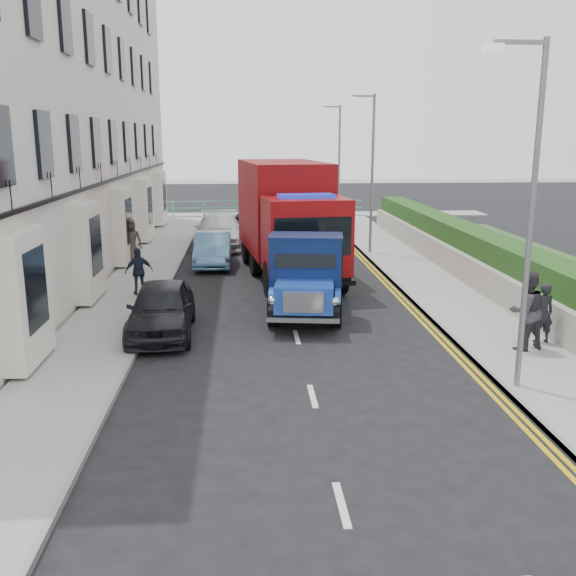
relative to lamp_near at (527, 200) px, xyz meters
The scene contains 22 objects.
ground 6.12m from the lamp_near, 154.42° to the left, with size 120.00×120.00×0.00m, color black.
pavement_west 14.98m from the lamp_near, 130.45° to the left, with size 2.40×38.00×0.12m, color gray.
pavement_east 11.74m from the lamp_near, 84.17° to the left, with size 2.60×38.00×0.12m, color gray.
promenade 31.53m from the lamp_near, 97.67° to the left, with size 30.00×2.50×0.12m, color gray.
sea_plane 62.27m from the lamp_near, 93.85° to the left, with size 120.00×120.00×0.00m, color slate.
terrace_west 20.52m from the lamp_near, 132.29° to the left, with size 6.31×30.20×14.25m.
garden_east 11.82m from the lamp_near, 74.59° to the left, with size 1.45×28.00×1.75m.
seafront_railing 30.68m from the lamp_near, 97.88° to the left, with size 13.00×0.08×1.11m.
lamp_near is the anchor object (origin of this frame).
lamp_mid 16.00m from the lamp_near, 90.00° to the left, with size 1.23×0.18×7.00m.
lamp_far 26.00m from the lamp_near, 90.00° to the left, with size 1.23×0.18×7.00m.
bedford_lorry 7.51m from the lamp_near, 122.78° to the left, with size 2.67×5.38×2.45m.
red_lorry 12.59m from the lamp_near, 108.23° to the left, with size 3.73×8.44×4.28m.
parked_car_front 9.58m from the lamp_near, 149.75° to the left, with size 1.68×4.18×1.42m, color black.
parked_car_mid 15.93m from the lamp_near, 116.01° to the left, with size 1.43×4.10×1.35m, color #5F99CC.
parked_car_rear 20.07m from the lamp_near, 110.00° to the left, with size 2.22×5.46×1.58m, color silver.
seafront_car_left 26.41m from the lamp_near, 100.28° to the left, with size 2.13×4.61×1.28m, color black.
seafront_car_right 22.26m from the lamp_near, 91.77° to the left, with size 1.51×3.76×1.28m, color #BCBBC1.
pedestrian_east_near 4.61m from the lamp_near, 55.55° to the left, with size 0.56×0.37×1.53m, color black.
pedestrian_east_far 3.92m from the lamp_near, 61.41° to the left, with size 0.95×0.74×1.95m, color #352F39.
pedestrian_west_near 12.85m from the lamp_near, 136.19° to the left, with size 0.91×0.38×1.56m, color #1A212F.
pedestrian_west_far 17.62m from the lamp_near, 125.87° to the left, with size 0.91×0.59×1.87m, color #41352F.
Camera 1 is at (-1.34, -14.24, 5.19)m, focal length 40.00 mm.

